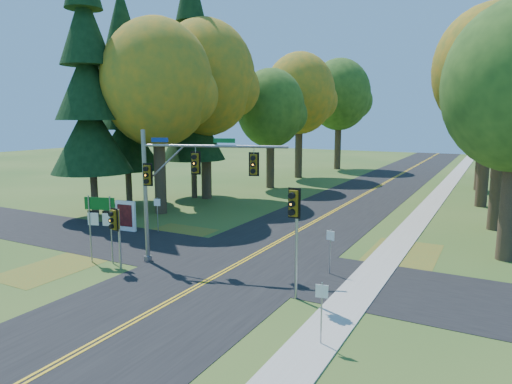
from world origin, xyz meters
The scene contains 29 objects.
ground centered at (0.00, 0.00, 0.00)m, with size 160.00×160.00×0.00m, color #2A4F1C.
road_main centered at (0.00, 0.00, 0.01)m, with size 8.00×160.00×0.02m, color black.
road_cross centered at (0.00, 2.00, 0.01)m, with size 60.00×6.00×0.02m, color black.
centerline_left centered at (-0.10, 0.00, 0.03)m, with size 0.10×160.00×0.01m, color gold.
centerline_right centered at (0.10, 0.00, 0.03)m, with size 0.10×160.00×0.01m, color gold.
sidewalk_east centered at (6.20, 0.00, 0.03)m, with size 1.60×160.00×0.06m, color #9E998E.
leaf_patch_w_near centered at (-6.50, 4.00, 0.01)m, with size 4.00×6.00×0.00m, color brown.
leaf_patch_e centered at (6.80, 6.00, 0.01)m, with size 3.50×8.00×0.00m, color brown.
leaf_patch_w_far centered at (-7.50, -3.00, 0.01)m, with size 3.00×5.00×0.00m, color brown.
tree_w_a centered at (-11.13, 9.38, 9.49)m, with size 8.00×8.00×14.15m.
tree_w_b centered at (-11.72, 16.29, 10.37)m, with size 8.60×8.60×15.38m.
tree_e_b centered at (10.97, 15.58, 8.90)m, with size 7.60×7.60×13.33m.
tree_w_c centered at (-9.54, 24.47, 7.94)m, with size 6.80×6.80×11.91m.
tree_e_c centered at (9.88, 23.69, 10.66)m, with size 8.80×8.80×15.79m.
tree_w_d centered at (-10.13, 33.18, 9.78)m, with size 8.20×8.20×14.56m.
tree_e_d centered at (9.26, 32.87, 8.24)m, with size 7.00×7.00×12.32m.
tree_w_e centered at (-8.92, 44.09, 10.07)m, with size 8.40×8.40×14.97m.
tree_e_e centered at (10.47, 43.58, 9.19)m, with size 7.80×7.80×13.74m.
pine_a centered at (-14.50, 6.00, 9.18)m, with size 5.60×5.60×19.48m.
pine_b centered at (-16.00, 11.00, 8.16)m, with size 5.60×5.60×17.31m.
pine_c centered at (-13.00, 16.00, 9.69)m, with size 5.60×5.60×20.56m.
traffic_mast centered at (-2.49, 0.39, 4.21)m, with size 6.94×2.46×6.55m.
east_signal_pole centered at (4.19, -1.13, 3.41)m, with size 0.52×0.60×4.49m.
ped_signal_pole centered at (-4.53, -1.82, 2.22)m, with size 0.47×0.55×2.99m.
route_sign_cluster centered at (-6.05, -1.31, 2.38)m, with size 1.51×0.52×3.37m.
info_kiosk centered at (-9.59, 4.00, 0.96)m, with size 1.41×0.37×1.93m.
reg_sign_e_north centered at (4.43, 2.44, 1.45)m, with size 0.40×0.13×2.11m.
reg_sign_e_south centered at (6.39, -4.01, 1.42)m, with size 0.39×0.11×2.07m.
reg_sign_w centered at (-7.64, 4.74, 1.50)m, with size 0.41×0.15×2.20m.
Camera 1 is at (10.98, -16.84, 7.14)m, focal length 32.00 mm.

